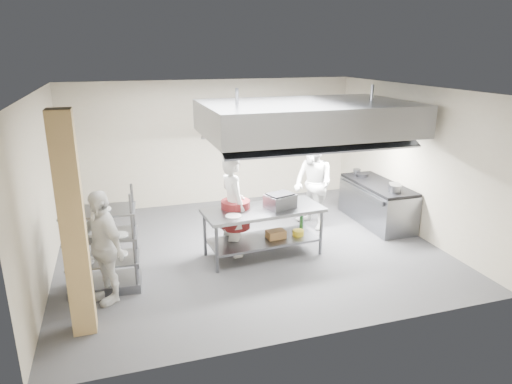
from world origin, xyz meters
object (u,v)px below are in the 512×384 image
object	(u,v)px
pass_rack	(102,241)
griddle	(280,201)
chef_line	(313,184)
chef_head	(233,206)
cooking_range	(377,204)
island	(263,232)
stockpot	(394,187)
chef_plating	(103,247)

from	to	relation	value
pass_rack	griddle	bearing A→B (deg)	12.22
chef_line	chef_head	bearing A→B (deg)	-83.18
pass_rack	cooking_range	distance (m)	5.86
island	stockpot	distance (m)	2.97
cooking_range	chef_line	distance (m)	1.58
chef_head	chef_plating	world-z (taller)	chef_head
chef_plating	stockpot	bearing A→B (deg)	71.28
island	griddle	size ratio (longest dim) A/B	4.35
chef_head	chef_line	size ratio (longest dim) A/B	0.98
chef_line	stockpot	size ratio (longest dim) A/B	8.25
pass_rack	stockpot	distance (m)	5.75
island	chef_head	bearing A→B (deg)	151.31
cooking_range	pass_rack	bearing A→B (deg)	-167.23
pass_rack	griddle	world-z (taller)	pass_rack
chef_line	chef_plating	xyz separation A→B (m)	(-4.20, -1.81, -0.09)
island	stockpot	bearing A→B (deg)	0.78
island	cooking_range	size ratio (longest dim) A/B	1.08
cooking_range	griddle	world-z (taller)	griddle
pass_rack	chef_head	world-z (taller)	chef_head
chef_line	griddle	xyz separation A→B (m)	(-1.12, -1.04, 0.07)
chef_head	island	bearing A→B (deg)	-123.85
island	cooking_range	distance (m)	3.04
island	chef_line	bearing A→B (deg)	30.78
chef_plating	griddle	distance (m)	3.18
cooking_range	chef_plating	size ratio (longest dim) A/B	1.14
island	chef_line	world-z (taller)	chef_line
griddle	stockpot	distance (m)	2.61
cooking_range	griddle	distance (m)	2.82
island	griddle	distance (m)	0.66
pass_rack	griddle	distance (m)	3.14
griddle	stockpot	xyz separation A→B (m)	(2.60, 0.29, -0.05)
griddle	chef_plating	bearing A→B (deg)	176.03
pass_rack	chef_plating	distance (m)	0.37
island	chef_line	distance (m)	1.83
island	chef_head	world-z (taller)	chef_head
island	chef_line	size ratio (longest dim) A/B	1.13
island	griddle	bearing A→B (deg)	-8.72
chef_plating	cooking_range	bearing A→B (deg)	76.96
chef_plating	griddle	size ratio (longest dim) A/B	3.51
griddle	chef_line	bearing A→B (deg)	24.70
chef_head	pass_rack	bearing A→B (deg)	96.46
stockpot	griddle	bearing A→B (deg)	-173.63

